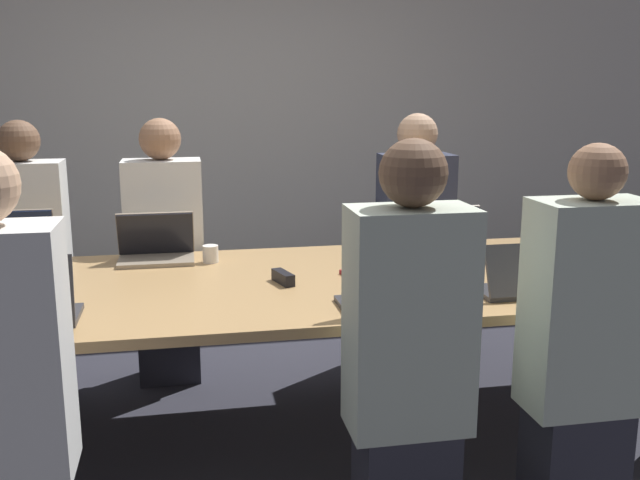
# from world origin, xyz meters

# --- Properties ---
(ground_plane) EXTENTS (24.00, 24.00, 0.00)m
(ground_plane) POSITION_xyz_m (0.00, 0.00, 0.00)
(ground_plane) COLOR #2D2D38
(curtain_wall) EXTENTS (12.00, 0.06, 2.80)m
(curtain_wall) POSITION_xyz_m (0.00, 2.34, 1.40)
(curtain_wall) COLOR beige
(curtain_wall) RESTS_ON ground_plane
(conference_table) EXTENTS (3.67, 1.26, 0.75)m
(conference_table) POSITION_xyz_m (0.00, 0.00, 0.69)
(conference_table) COLOR tan
(conference_table) RESTS_ON ground_plane
(laptop_near_right) EXTENTS (0.32, 0.22, 0.22)m
(laptop_near_right) POSITION_xyz_m (0.99, -0.41, 0.81)
(laptop_near_right) COLOR #333338
(laptop_near_right) RESTS_ON conference_table
(person_near_right) EXTENTS (0.40, 0.24, 1.39)m
(person_near_right) POSITION_xyz_m (1.04, -0.81, 0.67)
(person_near_right) COLOR #2D2D38
(person_near_right) RESTS_ON ground_plane
(cup_near_right) EXTENTS (0.07, 0.07, 0.10)m
(cup_near_right) POSITION_xyz_m (0.75, -0.35, 0.80)
(cup_near_right) COLOR white
(cup_near_right) RESTS_ON conference_table
(bottle_near_right) EXTENTS (0.07, 0.07, 0.27)m
(bottle_near_right) POSITION_xyz_m (1.24, -0.29, 0.86)
(bottle_near_right) COLOR #ADD1E0
(bottle_near_right) RESTS_ON conference_table
(laptop_far_midleft) EXTENTS (0.36, 0.24, 0.23)m
(laptop_far_midleft) POSITION_xyz_m (-0.45, 0.47, 0.81)
(laptop_far_midleft) COLOR gray
(laptop_far_midleft) RESTS_ON conference_table
(person_far_midleft) EXTENTS (0.40, 0.24, 1.41)m
(person_far_midleft) POSITION_xyz_m (-0.42, 0.81, 0.68)
(person_far_midleft) COLOR #2D2D38
(person_far_midleft) RESTS_ON ground_plane
(cup_far_midleft) EXTENTS (0.07, 0.07, 0.08)m
(cup_far_midleft) POSITION_xyz_m (-0.20, 0.39, 0.79)
(cup_far_midleft) COLOR white
(cup_far_midleft) RESTS_ON conference_table
(laptop_near_midright) EXTENTS (0.35, 0.23, 0.24)m
(laptop_near_midright) POSITION_xyz_m (0.42, -0.48, 0.82)
(laptop_near_midright) COLOR #333338
(laptop_near_midright) RESTS_ON conference_table
(person_near_midright) EXTENTS (0.40, 0.24, 1.41)m
(person_near_midright) POSITION_xyz_m (0.39, -0.84, 0.69)
(person_near_midright) COLOR #2D2D38
(person_near_midright) RESTS_ON ground_plane
(cup_near_midright) EXTENTS (0.08, 0.08, 0.10)m
(cup_near_midright) POSITION_xyz_m (0.69, -0.47, 0.80)
(cup_near_midright) COLOR brown
(cup_near_midright) RESTS_ON conference_table
(laptop_far_right) EXTENTS (0.35, 0.23, 0.23)m
(laptop_far_right) POSITION_xyz_m (1.00, 0.43, 0.81)
(laptop_far_right) COLOR gray
(laptop_far_right) RESTS_ON conference_table
(person_far_right) EXTENTS (0.40, 0.24, 1.42)m
(person_far_right) POSITION_xyz_m (0.97, 0.84, 0.70)
(person_far_right) COLOR #2D2D38
(person_far_right) RESTS_ON ground_plane
(laptop_near_left) EXTENTS (0.35, 0.25, 0.26)m
(laptop_near_left) POSITION_xyz_m (-0.87, -0.41, 0.82)
(laptop_near_left) COLOR #333338
(laptop_near_left) RESTS_ON conference_table
(laptop_far_left) EXTENTS (0.36, 0.27, 0.27)m
(laptop_far_left) POSITION_xyz_m (-1.09, 0.42, 0.82)
(laptop_far_left) COLOR gray
(laptop_far_left) RESTS_ON conference_table
(person_far_left) EXTENTS (0.40, 0.24, 1.40)m
(person_far_left) POSITION_xyz_m (-1.11, 0.85, 0.68)
(person_far_left) COLOR #2D2D38
(person_far_left) RESTS_ON ground_plane
(stapler) EXTENTS (0.08, 0.16, 0.05)m
(stapler) POSITION_xyz_m (0.09, -0.04, 0.77)
(stapler) COLOR black
(stapler) RESTS_ON conference_table
(notebook) EXTENTS (0.23, 0.21, 0.02)m
(notebook) POSITION_xyz_m (0.47, 0.02, 0.76)
(notebook) COLOR maroon
(notebook) RESTS_ON conference_table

